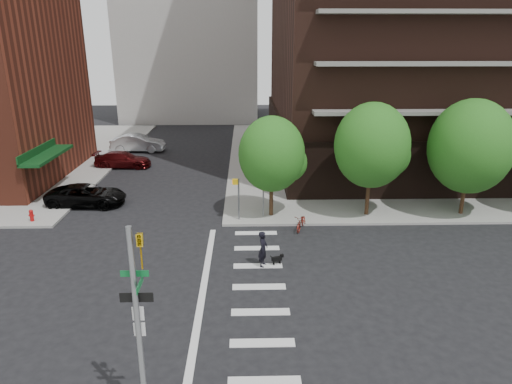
{
  "coord_description": "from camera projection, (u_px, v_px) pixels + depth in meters",
  "views": [
    {
      "loc": [
        2.45,
        -18.08,
        10.59
      ],
      "look_at": [
        3.0,
        6.0,
        2.5
      ],
      "focal_mm": 32.0,
      "sensor_mm": 36.0,
      "label": 1
    }
  ],
  "objects": [
    {
      "name": "fire_hydrant",
      "position": [
        31.0,
        215.0,
        27.44
      ],
      "size": [
        0.24,
        0.24,
        0.73
      ],
      "color": "#A50C0C",
      "rests_on": "sidewalk_nw"
    },
    {
      "name": "dog",
      "position": [
        277.0,
        259.0,
        22.46
      ],
      "size": [
        0.61,
        0.33,
        0.51
      ],
      "rotation": [
        0.0,
        0.0,
        0.33
      ],
      "color": "black",
      "rests_on": "ground"
    },
    {
      "name": "dog_walker",
      "position": [
        263.0,
        249.0,
        22.15
      ],
      "size": [
        0.76,
        0.61,
        1.82
      ],
      "primitive_type": "imported",
      "rotation": [
        0.0,
        0.0,
        1.28
      ],
      "color": "black",
      "rests_on": "ground"
    },
    {
      "name": "parked_car_black",
      "position": [
        87.0,
        195.0,
        30.37
      ],
      "size": [
        2.57,
        5.22,
        1.43
      ],
      "primitive_type": "imported",
      "rotation": [
        0.0,
        0.0,
        1.53
      ],
      "color": "black",
      "rests_on": "ground"
    },
    {
      "name": "tree_b",
      "position": [
        372.0,
        146.0,
        27.28
      ],
      "size": [
        4.5,
        4.5,
        6.65
      ],
      "color": "#301E11",
      "rests_on": "sidewalk_ne"
    },
    {
      "name": "parked_car_silver",
      "position": [
        138.0,
        143.0,
        44.99
      ],
      "size": [
        1.97,
        5.25,
        1.71
      ],
      "primitive_type": "imported",
      "rotation": [
        0.0,
        0.0,
        1.54
      ],
      "color": "#ADB1B6",
      "rests_on": "ground"
    },
    {
      "name": "crosswalk",
      "position": [
        241.0,
        287.0,
        20.5
      ],
      "size": [
        3.85,
        13.0,
        0.01
      ],
      "color": "silver",
      "rests_on": "ground"
    },
    {
      "name": "tree_a",
      "position": [
        272.0,
        154.0,
        27.3
      ],
      "size": [
        4.0,
        4.0,
        5.9
      ],
      "color": "#301E11",
      "rests_on": "sidewalk_ne"
    },
    {
      "name": "ground",
      "position": [
        192.0,
        288.0,
        20.45
      ],
      "size": [
        120.0,
        120.0,
        0.0
      ],
      "primitive_type": "plane",
      "color": "black",
      "rests_on": "ground"
    },
    {
      "name": "parked_car_maroon",
      "position": [
        123.0,
        160.0,
        39.43
      ],
      "size": [
        2.07,
        4.82,
        1.39
      ],
      "primitive_type": "imported",
      "rotation": [
        0.0,
        0.0,
        1.54
      ],
      "color": "#460B0C",
      "rests_on": "ground"
    },
    {
      "name": "pedestrian_signal",
      "position": [
        244.0,
        192.0,
        27.42
      ],
      "size": [
        2.18,
        0.67,
        2.6
      ],
      "color": "slate",
      "rests_on": "sidewalk_ne"
    },
    {
      "name": "tree_c",
      "position": [
        471.0,
        147.0,
        27.44
      ],
      "size": [
        5.0,
        5.0,
        6.8
      ],
      "color": "#301E11",
      "rests_on": "sidewalk_ne"
    },
    {
      "name": "traffic_signal",
      "position": [
        141.0,
        343.0,
        12.48
      ],
      "size": [
        0.9,
        0.75,
        6.0
      ],
      "color": "slate",
      "rests_on": "sidewalk_s"
    },
    {
      "name": "scooter",
      "position": [
        301.0,
        222.0,
        26.58
      ],
      "size": [
        1.19,
        1.86,
        0.93
      ],
      "primitive_type": "imported",
      "rotation": [
        0.0,
        0.0,
        -0.36
      ],
      "color": "maroon",
      "rests_on": "ground"
    },
    {
      "name": "sidewalk_ne",
      "position": [
        436.0,
        156.0,
        43.14
      ],
      "size": [
        39.0,
        33.0,
        0.15
      ],
      "primitive_type": "cube",
      "color": "gray",
      "rests_on": "ground"
    }
  ]
}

